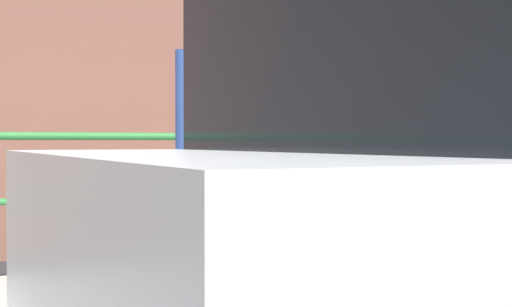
{
  "coord_description": "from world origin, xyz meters",
  "views": [
    {
      "loc": [
        -1.8,
        -2.74,
        1.18
      ],
      "look_at": [
        -0.23,
        0.61,
        1.11
      ],
      "focal_mm": 47.0,
      "sensor_mm": 36.0,
      "label": 1
    }
  ],
  "objects": [
    {
      "name": "sidewalk_curb",
      "position": [
        0.0,
        1.39,
        0.07
      ],
      "size": [
        36.0,
        2.78,
        0.14
      ],
      "primitive_type": "cube",
      "color": "#ADA8A0",
      "rests_on": "ground"
    },
    {
      "name": "parking_meter",
      "position": [
        0.09,
        0.51,
        1.17
      ],
      "size": [
        0.16,
        0.17,
        1.46
      ],
      "rotation": [
        0.0,
        0.0,
        3.08
      ],
      "color": "slate",
      "rests_on": "sidewalk_curb"
    },
    {
      "name": "pedestrian_at_meter",
      "position": [
        -0.41,
        0.55,
        1.14
      ],
      "size": [
        0.63,
        0.6,
        1.74
      ],
      "rotation": [
        0.0,
        0.0,
        0.05
      ],
      "color": "black",
      "rests_on": "sidewalk_curb"
    },
    {
      "name": "background_railing",
      "position": [
        0.0,
        2.53,
        0.93
      ],
      "size": [
        24.06,
        0.06,
        1.11
      ],
      "color": "#2D7A38",
      "rests_on": "sidewalk_curb"
    },
    {
      "name": "backdrop_wall",
      "position": [
        0.0,
        4.52,
        1.71
      ],
      "size": [
        32.0,
        0.5,
        3.43
      ],
      "primitive_type": "cube",
      "color": "brown",
      "rests_on": "ground"
    }
  ]
}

